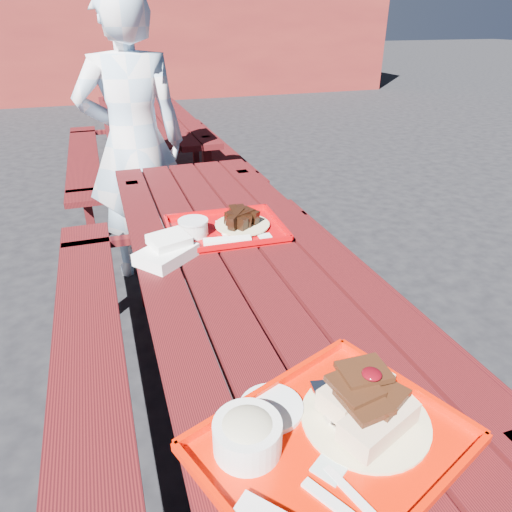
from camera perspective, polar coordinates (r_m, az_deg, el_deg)
name	(u,v)px	position (r m, az deg, el deg)	size (l,w,h in m)	color
ground	(245,407)	(2.10, -1.40, -18.37)	(60.00, 60.00, 0.00)	black
building_wall	(103,18)	(10.40, -18.56, 26.40)	(12.00, 1.20, 3.00)	maroon
picnic_table_near	(243,299)	(1.74, -1.61, -5.42)	(1.41, 2.40, 0.75)	#490E0F
picnic_table_far	(149,137)	(4.32, -13.20, 14.30)	(1.41, 2.40, 0.75)	#490E0F
near_tray	(324,428)	(0.97, 8.53, -20.54)	(0.60, 0.54, 0.16)	red
far_tray	(224,227)	(1.81, -4.03, 3.58)	(0.46, 0.37, 0.08)	#AF0308
white_cloth	(167,250)	(1.63, -11.05, 0.68)	(0.24, 0.23, 0.08)	white
person	(135,144)	(2.87, -14.95, 13.34)	(0.61, 0.40, 1.68)	#9FBFDA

